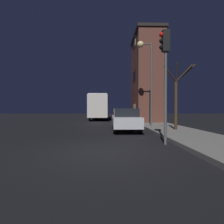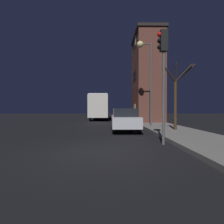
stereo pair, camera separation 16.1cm
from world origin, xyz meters
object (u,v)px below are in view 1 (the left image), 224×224
(bare_tree, at_px, (176,98))
(car_near_lane, at_px, (125,119))
(traffic_light, at_px, (165,63))
(streetlamp, at_px, (145,62))
(car_mid_lane, at_px, (119,116))
(bus, at_px, (100,106))

(bare_tree, distance_m, car_near_lane, 3.69)
(bare_tree, relative_size, car_near_lane, 0.99)
(traffic_light, relative_size, bare_tree, 1.13)
(streetlamp, relative_size, car_mid_lane, 1.50)
(traffic_light, distance_m, car_near_lane, 5.52)
(car_near_lane, xyz_separation_m, car_mid_lane, (0.12, 8.79, -0.12))
(bus, xyz_separation_m, car_near_lane, (2.54, -15.29, -1.30))
(car_near_lane, relative_size, car_mid_lane, 0.95)
(bare_tree, relative_size, car_mid_lane, 0.94)
(streetlamp, bearing_deg, traffic_light, -95.09)
(streetlamp, height_order, traffic_light, streetlamp)
(bare_tree, distance_m, bus, 17.00)
(streetlamp, height_order, car_near_lane, streetlamp)
(streetlamp, distance_m, traffic_light, 7.13)
(bus, bearing_deg, traffic_light, -79.29)
(streetlamp, bearing_deg, car_near_lane, -130.81)
(car_near_lane, bearing_deg, bare_tree, -11.48)
(streetlamp, xyz_separation_m, car_near_lane, (-1.84, -2.14, -4.57))
(traffic_light, height_order, car_near_lane, traffic_light)
(bus, distance_m, car_near_lane, 15.55)
(streetlamp, relative_size, car_near_lane, 1.58)
(bus, relative_size, car_near_lane, 2.64)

